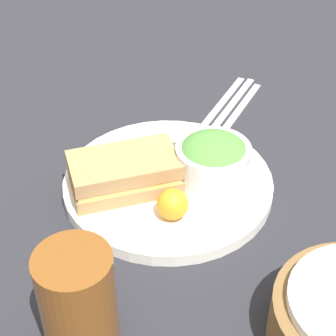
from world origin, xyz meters
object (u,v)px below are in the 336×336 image
object	(u,v)px
dressing_cup	(171,142)
spoon	(243,105)
plate	(168,184)
sandwich	(124,173)
drink_glass	(78,303)
salad_bowl	(213,159)
knife	(233,102)
fork	(224,100)

from	to	relation	value
dressing_cup	spoon	distance (m)	0.21
plate	spoon	size ratio (longest dim) A/B	1.90
sandwich	drink_glass	bearing A→B (deg)	45.00
sandwich	dressing_cup	bearing A→B (deg)	-165.16
salad_bowl	knife	size ratio (longest dim) A/B	0.57
dressing_cup	drink_glass	size ratio (longest dim) A/B	0.41
drink_glass	knife	xyz separation A→B (m)	(-0.47, -0.26, -0.06)
plate	sandwich	distance (m)	0.07
salad_bowl	drink_glass	world-z (taller)	drink_glass
spoon	fork	bearing A→B (deg)	90.00
salad_bowl	knife	distance (m)	0.25
salad_bowl	plate	bearing A→B (deg)	-38.78
drink_glass	spoon	distance (m)	0.54
salad_bowl	knife	world-z (taller)	salad_bowl
plate	knife	world-z (taller)	plate
sandwich	drink_glass	size ratio (longest dim) A/B	1.26
sandwich	drink_glass	distance (m)	0.24
fork	knife	world-z (taller)	same
dressing_cup	spoon	size ratio (longest dim) A/B	0.34
knife	plate	bearing A→B (deg)	180.00
salad_bowl	sandwich	bearing A→B (deg)	-29.85
drink_glass	salad_bowl	bearing A→B (deg)	-158.59
salad_bowl	drink_glass	xyz separation A→B (m)	(0.28, 0.11, 0.01)
plate	salad_bowl	world-z (taller)	salad_bowl
sandwich	spoon	xyz separation A→B (m)	(-0.30, -0.08, -0.04)
salad_bowl	spoon	xyz separation A→B (m)	(-0.19, -0.14, -0.05)
sandwich	plate	bearing A→B (deg)	159.07
fork	spoon	xyz separation A→B (m)	(-0.02, 0.03, 0.00)
dressing_cup	drink_glass	world-z (taller)	drink_glass
fork	knife	size ratio (longest dim) A/B	0.95
fork	knife	xyz separation A→B (m)	(-0.01, 0.02, 0.00)
fork	drink_glass	bearing A→B (deg)	-174.52
dressing_cup	spoon	world-z (taller)	dressing_cup
salad_bowl	knife	bearing A→B (deg)	-140.38
plate	knife	bearing A→B (deg)	-154.06
salad_bowl	fork	bearing A→B (deg)	-136.31
plate	salad_bowl	distance (m)	0.08
spoon	salad_bowl	bearing A→B (deg)	-170.53
sandwich	knife	distance (m)	0.31
salad_bowl	drink_glass	size ratio (longest dim) A/B	0.79
sandwich	drink_glass	xyz separation A→B (m)	(0.17, 0.17, 0.02)
knife	sandwich	bearing A→B (deg)	171.38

